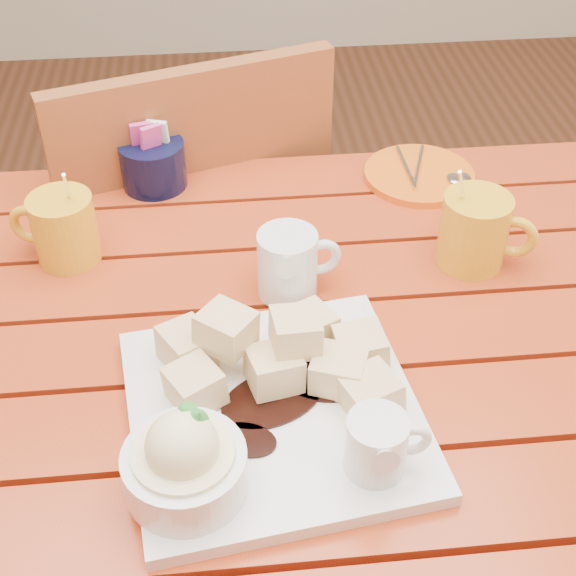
{
  "coord_description": "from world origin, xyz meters",
  "views": [
    {
      "loc": [
        -0.03,
        -0.66,
        1.38
      ],
      "look_at": [
        0.04,
        0.01,
        0.82
      ],
      "focal_mm": 50.0,
      "sensor_mm": 36.0,
      "label": 1
    }
  ],
  "objects": [
    {
      "name": "orange_saucer",
      "position": [
        0.26,
        0.32,
        0.76
      ],
      "size": [
        0.16,
        0.16,
        0.02
      ],
      "rotation": [
        0.0,
        0.0,
        -0.18
      ],
      "color": "orange",
      "rests_on": "table"
    },
    {
      "name": "dessert_plate",
      "position": [
        -0.01,
        -0.14,
        0.78
      ],
      "size": [
        0.33,
        0.33,
        0.12
      ],
      "rotation": [
        0.0,
        0.0,
        0.13
      ],
      "color": "white",
      "rests_on": "table"
    },
    {
      "name": "sugar_caddy",
      "position": [
        -0.12,
        0.34,
        0.79
      ],
      "size": [
        0.09,
        0.09,
        0.1
      ],
      "color": "black",
      "rests_on": "table"
    },
    {
      "name": "table",
      "position": [
        0.0,
        0.0,
        0.64
      ],
      "size": [
        1.2,
        0.79,
        0.75
      ],
      "color": "#A52B15",
      "rests_on": "ground"
    },
    {
      "name": "coffee_mug_left",
      "position": [
        -0.23,
        0.18,
        0.8
      ],
      "size": [
        0.11,
        0.08,
        0.13
      ],
      "rotation": [
        0.0,
        0.0,
        -0.3
      ],
      "color": "gold",
      "rests_on": "table"
    },
    {
      "name": "coffee_mug_right",
      "position": [
        0.28,
        0.12,
        0.8
      ],
      "size": [
        0.12,
        0.09,
        0.14
      ],
      "rotation": [
        0.0,
        0.0,
        -0.38
      ],
      "color": "gold",
      "rests_on": "table"
    },
    {
      "name": "cream_pitcher",
      "position": [
        0.05,
        0.08,
        0.79
      ],
      "size": [
        0.1,
        0.09,
        0.09
      ],
      "rotation": [
        0.0,
        0.0,
        0.16
      ],
      "color": "white",
      "rests_on": "table"
    },
    {
      "name": "chair_far",
      "position": [
        -0.09,
        0.49,
        0.51
      ],
      "size": [
        0.54,
        0.54,
        0.9
      ],
      "rotation": [
        0.0,
        0.0,
        3.45
      ],
      "color": "brown",
      "rests_on": "ground"
    }
  ]
}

